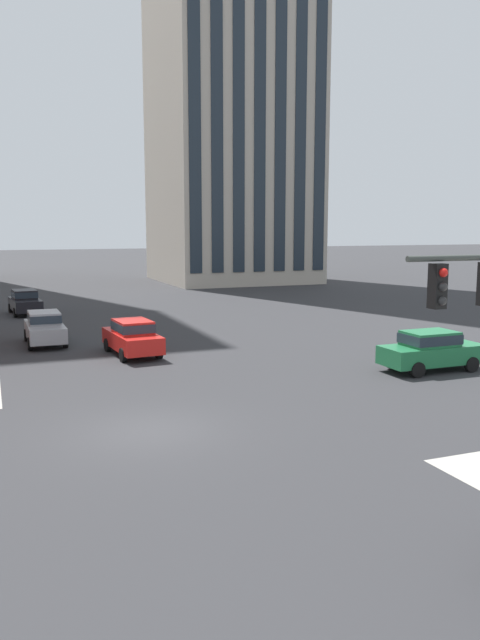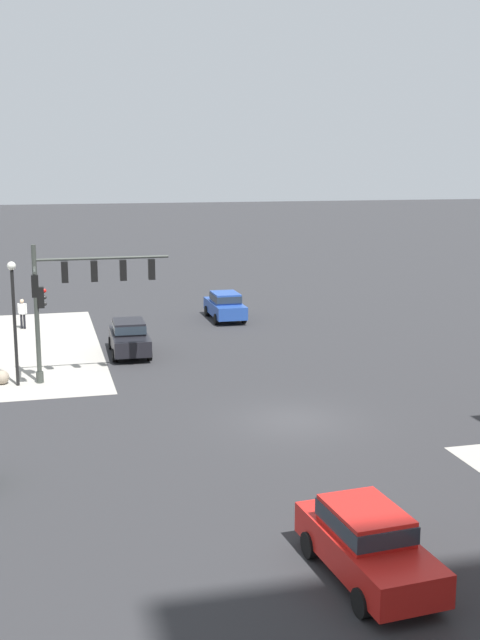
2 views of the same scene
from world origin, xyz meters
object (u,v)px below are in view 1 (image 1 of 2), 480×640
at_px(car_main_northbound_near, 132,336).
at_px(car_main_mid, 431,349).
at_px(car_main_southbound_near, 45,327).
at_px(car_cross_eastbound, 25,301).

distance_m(car_main_northbound_near, car_main_mid, 13.43).
bearing_deg(car_main_southbound_near, car_cross_eastbound, 91.48).
bearing_deg(car_cross_eastbound, car_main_mid, -58.95).
bearing_deg(car_main_mid, car_cross_eastbound, 121.05).
xyz_separation_m(car_main_northbound_near, car_cross_eastbound, (-3.91, 16.85, 0.00)).
height_order(car_main_northbound_near, car_cross_eastbound, same).
height_order(car_main_northbound_near, car_main_southbound_near, same).
relative_size(car_cross_eastbound, car_main_mid, 1.03).
relative_size(car_main_northbound_near, car_cross_eastbound, 1.00).
relative_size(car_main_southbound_near, car_cross_eastbound, 0.97).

